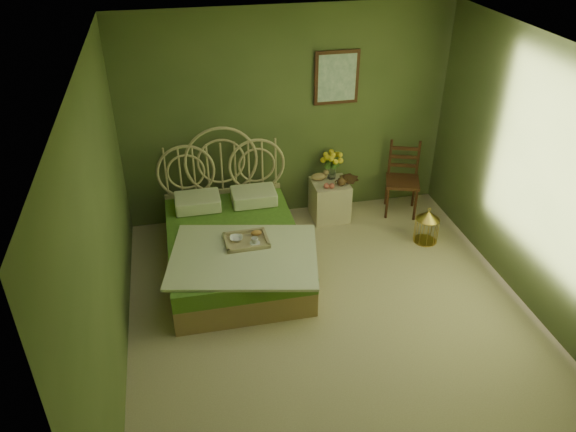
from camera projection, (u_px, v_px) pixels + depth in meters
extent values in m
plane|color=#C2B28C|center=(335.00, 323.00, 5.55)|extent=(4.50, 4.50, 0.00)
plane|color=silver|center=(350.00, 61.00, 4.20)|extent=(4.50, 4.50, 0.00)
plane|color=#5D6C38|center=(287.00, 117.00, 6.75)|extent=(4.00, 0.00, 4.00)
plane|color=#5D6C38|center=(103.00, 237.00, 4.52)|extent=(0.00, 4.50, 4.50)
plane|color=#5D6C38|center=(547.00, 187.00, 5.23)|extent=(0.00, 4.50, 4.50)
cube|color=#3D1C10|center=(337.00, 77.00, 6.60)|extent=(0.54, 0.03, 0.64)
cube|color=white|center=(337.00, 78.00, 6.59)|extent=(0.46, 0.01, 0.56)
cube|color=#A58052|center=(235.00, 260.00, 6.21)|extent=(1.41, 1.88, 0.28)
cube|color=#598C2E|center=(234.00, 242.00, 6.09)|extent=(1.41, 1.88, 0.19)
cube|color=#EFE9CB|center=(244.00, 256.00, 5.69)|extent=(1.68, 1.41, 0.03)
cube|color=#EFE9CB|center=(198.00, 202.00, 6.49)|extent=(0.52, 0.38, 0.15)
cube|color=#EFE9CB|center=(254.00, 196.00, 6.61)|extent=(0.52, 0.38, 0.15)
cube|color=tan|center=(247.00, 243.00, 5.88)|extent=(0.46, 0.36, 0.04)
ellipsoid|color=#B77A38|center=(256.00, 233.00, 5.96)|extent=(0.12, 0.07, 0.05)
cube|color=beige|center=(330.00, 200.00, 7.15)|extent=(0.45, 0.45, 0.50)
cylinder|color=silver|center=(332.00, 172.00, 7.07)|extent=(0.10, 0.10, 0.18)
ellipsoid|color=#A58052|center=(319.00, 177.00, 7.05)|extent=(0.21, 0.11, 0.10)
sphere|color=#CD5D4F|center=(326.00, 186.00, 6.87)|extent=(0.07, 0.07, 0.07)
sphere|color=#CD5D4F|center=(332.00, 186.00, 6.87)|extent=(0.07, 0.07, 0.07)
cube|color=#3D1C10|center=(403.00, 182.00, 7.15)|extent=(0.53, 0.53, 0.04)
cylinder|color=#3D1C10|center=(393.00, 205.00, 7.09)|extent=(0.04, 0.04, 0.44)
cylinder|color=#3D1C10|center=(419.00, 202.00, 7.15)|extent=(0.04, 0.04, 0.44)
cylinder|color=#3D1C10|center=(383.00, 192.00, 7.38)|extent=(0.04, 0.04, 0.44)
cylinder|color=#3D1C10|center=(408.00, 189.00, 7.45)|extent=(0.04, 0.04, 0.44)
cube|color=#3D1C10|center=(399.00, 158.00, 7.17)|extent=(0.35, 0.16, 0.49)
cylinder|color=gold|center=(425.00, 240.00, 6.79)|extent=(0.28, 0.28, 0.01)
cylinder|color=gold|center=(426.00, 230.00, 6.71)|extent=(0.28, 0.28, 0.31)
cone|color=gold|center=(428.00, 215.00, 6.60)|extent=(0.28, 0.28, 0.11)
imported|color=#381E0F|center=(344.00, 180.00, 7.07)|extent=(0.20, 0.24, 0.02)
imported|color=#472819|center=(344.00, 178.00, 7.06)|extent=(0.25, 0.27, 0.02)
imported|color=white|center=(236.00, 238.00, 5.89)|extent=(0.16, 0.16, 0.03)
imported|color=white|center=(255.00, 241.00, 5.82)|extent=(0.08, 0.08, 0.07)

